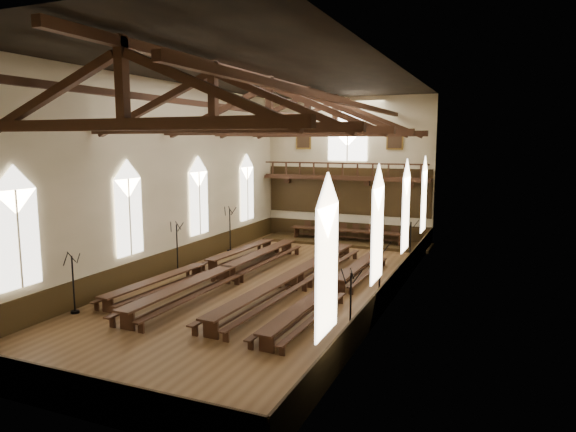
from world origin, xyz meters
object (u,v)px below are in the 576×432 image
object	(u,v)px
candelabrum_left_mid	(177,257)
candelabrum_left_far	(230,238)
high_table	(346,231)
refectory_row_c	(295,276)
candelabrum_right_near	(350,318)
refectory_row_a	(205,265)
dais	(346,242)
candelabrum_right_mid	(379,284)
candelabrum_right_far	(410,251)
refectory_row_d	(334,286)
candelabrum_left_near	(74,295)
refectory_row_b	(227,271)

from	to	relation	value
candelabrum_left_mid	candelabrum_left_far	bearing A→B (deg)	90.00
high_table	refectory_row_c	bearing A→B (deg)	-85.67
refectory_row_c	candelabrum_right_near	xyz separation A→B (m)	(4.22, -5.23, 0.20)
refectory_row_a	dais	distance (m)	11.90
dais	candelabrum_right_mid	world-z (taller)	candelabrum_right_mid
refectory_row_a	high_table	size ratio (longest dim) A/B	1.77
candelabrum_left_far	candelabrum_right_far	bearing A→B (deg)	4.69
high_table	refectory_row_d	bearing A→B (deg)	-75.98
candelabrum_left_near	candelabrum_left_far	world-z (taller)	candelabrum_left_far
candelabrum_right_near	candelabrum_right_mid	size ratio (longest dim) A/B	0.94
refectory_row_c	dais	xyz separation A→B (m)	(-0.87, 11.48, -0.48)
candelabrum_left_mid	candelabrum_right_far	size ratio (longest dim) A/B	1.06
refectory_row_c	candelabrum_right_far	world-z (taller)	candelabrum_right_far
refectory_row_b	refectory_row_d	distance (m)	5.66
candelabrum_left_mid	candelabrum_right_near	distance (m)	12.41
high_table	candelabrum_left_mid	world-z (taller)	candelabrum_left_mid
refectory_row_d	candelabrum_left_far	world-z (taller)	candelabrum_left_far
candelabrum_right_near	refectory_row_a	bearing A→B (deg)	149.14
dais	high_table	world-z (taller)	high_table
refectory_row_b	candelabrum_left_far	world-z (taller)	candelabrum_left_far
candelabrum_left_far	candelabrum_right_far	size ratio (longest dim) A/B	1.11
candelabrum_right_mid	candelabrum_right_far	size ratio (longest dim) A/B	1.06
refectory_row_b	candelabrum_right_near	distance (m)	9.10
refectory_row_d	dais	bearing A→B (deg)	104.02
dais	candelabrum_right_far	bearing A→B (deg)	-41.82
candelabrum_left_mid	candelabrum_right_far	world-z (taller)	candelabrum_left_mid
refectory_row_b	dais	world-z (taller)	refectory_row_b
dais	candelabrum_left_near	xyz separation A→B (m)	(-6.01, -18.32, 0.67)
refectory_row_a	dais	world-z (taller)	refectory_row_a
candelabrum_left_far	refectory_row_a	bearing A→B (deg)	-73.63
refectory_row_d	candelabrum_right_near	distance (m)	4.96
candelabrum_right_near	refectory_row_d	bearing A→B (deg)	114.37
refectory_row_a	candelabrum_left_near	size ratio (longest dim) A/B	5.60
high_table	candelabrum_left_far	bearing A→B (deg)	-137.72
refectory_row_d	dais	distance (m)	12.57
refectory_row_a	high_table	xyz separation A→B (m)	(4.37, 11.06, 0.30)
dais	candelabrum_left_mid	xyz separation A→B (m)	(-6.01, -11.16, 0.74)
refectory_row_d	candelabrum_right_mid	xyz separation A→B (m)	(2.05, -0.02, 0.32)
dais	high_table	xyz separation A→B (m)	(-0.00, 0.00, 0.73)
refectory_row_b	candelabrum_left_far	bearing A→B (deg)	118.10
candelabrum_left_far	high_table	bearing A→B (deg)	42.28
refectory_row_c	high_table	bearing A→B (deg)	94.33
candelabrum_right_near	candelabrum_left_far	bearing A→B (deg)	134.63
candelabrum_left_near	refectory_row_b	bearing A→B (deg)	62.20
refectory_row_b	candelabrum_left_mid	xyz separation A→B (m)	(-3.41, 0.69, 0.24)
refectory_row_a	refectory_row_b	size ratio (longest dim) A/B	0.94
refectory_row_a	refectory_row_c	size ratio (longest dim) A/B	0.95
candelabrum_right_near	candelabrum_right_mid	xyz separation A→B (m)	(0.00, 4.49, 0.05)
dais	candelabrum_left_mid	size ratio (longest dim) A/B	4.15
refectory_row_a	refectory_row_d	world-z (taller)	refectory_row_a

